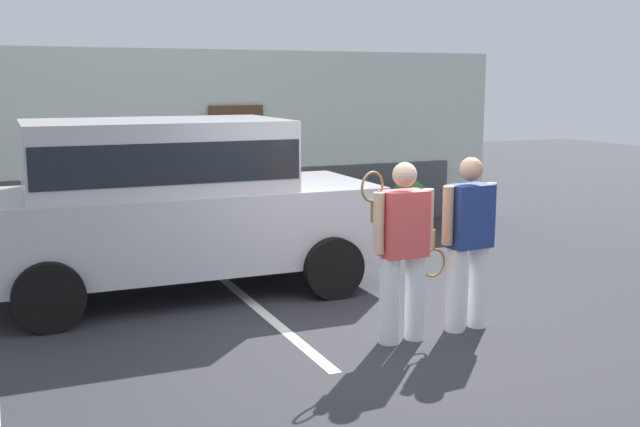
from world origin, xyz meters
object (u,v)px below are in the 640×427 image
at_px(potted_plant_by_porch, 353,206).
at_px(potted_plant_secondary, 409,202).
at_px(parked_suv, 170,197).
at_px(tennis_player_man, 403,249).
at_px(tennis_player_woman, 468,242).

height_order(potted_plant_by_porch, potted_plant_secondary, potted_plant_by_porch).
distance_m(parked_suv, tennis_player_man, 3.09).
height_order(tennis_player_woman, potted_plant_secondary, tennis_player_woman).
xyz_separation_m(tennis_player_woman, potted_plant_secondary, (2.10, 4.80, -0.43)).
distance_m(potted_plant_by_porch, potted_plant_secondary, 1.06).
xyz_separation_m(parked_suv, potted_plant_secondary, (4.54, 2.26, -0.67)).
xyz_separation_m(tennis_player_man, potted_plant_by_porch, (1.83, 4.83, -0.43)).
bearing_deg(tennis_player_man, parked_suv, -59.26).
relative_size(tennis_player_man, tennis_player_woman, 0.99).
xyz_separation_m(potted_plant_by_porch, potted_plant_secondary, (1.06, 0.03, -0.01)).
bearing_deg(potted_plant_secondary, potted_plant_by_porch, -178.12).
height_order(parked_suv, potted_plant_by_porch, parked_suv).
bearing_deg(potted_plant_by_porch, tennis_player_woman, -102.34).
bearing_deg(potted_plant_by_porch, parked_suv, -147.32).
bearing_deg(potted_plant_secondary, tennis_player_woman, -113.68).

